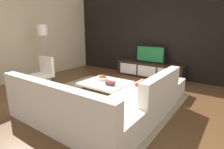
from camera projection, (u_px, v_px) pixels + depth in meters
ground_plane at (106, 99)px, 4.29m from camera, size 14.00×14.00×0.00m
feature_wall_back at (155, 35)px, 6.07m from camera, size 6.40×0.12×2.80m
side_wall_left at (31, 35)px, 5.88m from camera, size 0.12×5.20×2.80m
area_rug at (103, 98)px, 4.34m from camera, size 3.28×2.75×0.01m
media_console at (149, 70)px, 6.12m from camera, size 2.25×0.47×0.50m
television at (150, 54)px, 5.98m from camera, size 1.01×0.06×0.57m
sectional_couch at (101, 106)px, 3.24m from camera, size 2.45×2.40×0.84m
coffee_table at (106, 89)px, 4.37m from camera, size 1.06×0.93×0.38m
accent_chair_near at (43, 71)px, 4.92m from camera, size 0.55×0.53×0.87m
floor_lamp at (43, 34)px, 5.48m from camera, size 0.30×0.30×1.72m
ottoman at (167, 87)px, 4.52m from camera, size 0.70×0.70×0.40m
fruit_bowl at (102, 78)px, 4.49m from camera, size 0.28×0.28×0.13m
decorative_ball at (168, 74)px, 4.44m from camera, size 0.27×0.27×0.27m
book_stack at (110, 83)px, 4.10m from camera, size 0.20×0.16×0.08m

